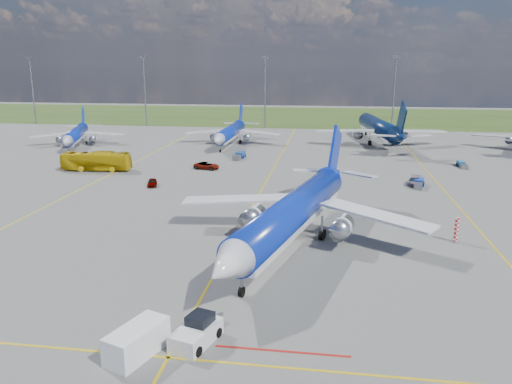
# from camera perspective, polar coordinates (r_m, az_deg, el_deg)

# --- Properties ---
(ground) EXTENTS (400.00, 400.00, 0.00)m
(ground) POSITION_cam_1_polar(r_m,az_deg,el_deg) (55.36, -3.52, -7.17)
(ground) COLOR #5A5A58
(ground) RESTS_ON ground
(grass_strip) EXTENTS (400.00, 80.00, 0.01)m
(grass_strip) POSITION_cam_1_polar(r_m,az_deg,el_deg) (201.63, 5.34, 8.63)
(grass_strip) COLOR #2D4719
(grass_strip) RESTS_ON ground
(taxiway_lines) EXTENTS (60.25, 160.00, 0.02)m
(taxiway_lines) POSITION_cam_1_polar(r_m,az_deg,el_deg) (81.34, 0.59, -0.03)
(taxiway_lines) COLOR gold
(taxiway_lines) RESTS_ON ground
(floodlight_masts) EXTENTS (202.20, 0.50, 22.70)m
(floodlight_masts) POSITION_cam_1_polar(r_m,az_deg,el_deg) (160.50, 8.26, 11.55)
(floodlight_masts) COLOR slate
(floodlight_masts) RESTS_ON ground
(warning_post) EXTENTS (0.50, 0.50, 3.00)m
(warning_post) POSITION_cam_1_polar(r_m,az_deg,el_deg) (63.14, 21.92, -4.02)
(warning_post) COLOR red
(warning_post) RESTS_ON ground
(bg_jet_nw) EXTENTS (33.95, 38.81, 8.53)m
(bg_jet_nw) POSITION_cam_1_polar(r_m,az_deg,el_deg) (135.30, -19.80, 4.97)
(bg_jet_nw) COLOR #0B269F
(bg_jet_nw) RESTS_ON ground
(bg_jet_nnw) EXTENTS (27.08, 35.39, 9.21)m
(bg_jet_nnw) POSITION_cam_1_polar(r_m,az_deg,el_deg) (129.66, -2.94, 5.42)
(bg_jet_nnw) COLOR #0B269F
(bg_jet_nnw) RESTS_ON ground
(bg_jet_n) EXTENTS (41.42, 50.75, 12.11)m
(bg_jet_n) POSITION_cam_1_polar(r_m,az_deg,el_deg) (135.42, 13.77, 5.42)
(bg_jet_n) COLOR #07183A
(bg_jet_n) RESTS_ON ground
(main_airliner) EXTENTS (43.05, 50.59, 11.46)m
(main_airliner) POSITION_cam_1_polar(r_m,az_deg,el_deg) (58.53, 4.24, -5.96)
(main_airliner) COLOR #0B269F
(main_airliner) RESTS_ON ground
(pushback_tug) EXTENTS (3.46, 6.18, 2.06)m
(pushback_tug) POSITION_cam_1_polar(r_m,az_deg,el_deg) (39.19, -6.77, -15.61)
(pushback_tug) COLOR silver
(pushback_tug) RESTS_ON ground
(service_van) EXTENTS (3.74, 5.42, 2.19)m
(service_van) POSITION_cam_1_polar(r_m,az_deg,el_deg) (38.30, -13.44, -16.25)
(service_van) COLOR white
(service_van) RESTS_ON ground
(apron_bus) EXTENTS (13.62, 4.24, 3.73)m
(apron_bus) POSITION_cam_1_polar(r_m,az_deg,el_deg) (102.50, -17.79, 3.38)
(apron_bus) COLOR gold
(apron_bus) RESTS_ON ground
(service_car_a) EXTENTS (2.54, 4.04, 1.28)m
(service_car_a) POSITION_cam_1_polar(r_m,az_deg,el_deg) (87.16, -11.78, 1.08)
(service_car_a) COLOR #999999
(service_car_a) RESTS_ON ground
(service_car_b) EXTENTS (5.39, 3.11, 1.41)m
(service_car_b) POSITION_cam_1_polar(r_m,az_deg,el_deg) (99.60, -5.65, 3.02)
(service_car_b) COLOR #999999
(service_car_b) RESTS_ON ground
(service_car_c) EXTENTS (3.19, 5.04, 1.36)m
(service_car_c) POSITION_cam_1_polar(r_m,az_deg,el_deg) (90.40, 17.60, 1.20)
(service_car_c) COLOR #999999
(service_car_c) RESTS_ON ground
(baggage_tug_w) EXTENTS (2.42, 5.28, 1.15)m
(baggage_tug_w) POSITION_cam_1_polar(r_m,az_deg,el_deg) (89.49, 18.10, 0.94)
(baggage_tug_w) COLOR #19389B
(baggage_tug_w) RESTS_ON ground
(baggage_tug_c) EXTENTS (2.03, 5.72, 1.26)m
(baggage_tug_c) POSITION_cam_1_polar(r_m,az_deg,el_deg) (110.45, -1.93, 4.15)
(baggage_tug_c) COLOR navy
(baggage_tug_c) RESTS_ON ground
(baggage_tug_e) EXTENTS (1.35, 4.57, 1.02)m
(baggage_tug_e) POSITION_cam_1_polar(r_m,az_deg,el_deg) (109.45, 22.47, 2.90)
(baggage_tug_e) COLOR #1A619F
(baggage_tug_e) RESTS_ON ground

